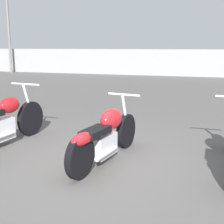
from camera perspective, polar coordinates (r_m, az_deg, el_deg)
ground_plane at (r=4.70m, az=-2.53°, el=-9.49°), size 60.00×60.00×0.00m
fence_back at (r=18.45m, az=12.56°, el=8.75°), size 40.00×0.04×1.53m
light_pole_left at (r=21.82m, az=-18.68°, el=18.38°), size 0.70×0.35×7.39m
motorcycle_slot_1 at (r=5.70m, az=-19.62°, el=-1.82°), size 0.63×2.12×1.03m
motorcycle_slot_2 at (r=4.67m, az=-1.31°, el=-4.33°), size 0.64×2.02×0.95m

